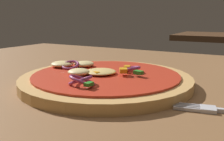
% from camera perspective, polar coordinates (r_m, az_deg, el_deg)
% --- Properties ---
extents(dining_table, '(1.22, 0.82, 0.04)m').
position_cam_1_polar(dining_table, '(0.43, 4.36, -5.12)').
color(dining_table, brown).
rests_on(dining_table, ground).
extents(pizza, '(0.28, 0.28, 0.03)m').
position_cam_1_polar(pizza, '(0.41, -1.67, -1.86)').
color(pizza, tan).
rests_on(pizza, dining_table).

